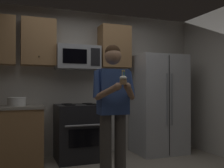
{
  "coord_description": "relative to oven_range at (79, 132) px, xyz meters",
  "views": [
    {
      "loc": [
        -1.16,
        -2.92,
        1.2
      ],
      "look_at": [
        0.01,
        0.22,
        1.25
      ],
      "focal_mm": 41.74,
      "sensor_mm": 36.0,
      "label": 1
    }
  ],
  "objects": [
    {
      "name": "cabinet_row_upper",
      "position": [
        -0.57,
        0.17,
        1.49
      ],
      "size": [
        2.78,
        0.36,
        0.76
      ],
      "color": "#9E7247"
    },
    {
      "name": "oven_range",
      "position": [
        0.0,
        0.0,
        0.0
      ],
      "size": [
        0.76,
        0.7,
        0.93
      ],
      "color": "black",
      "rests_on": "ground"
    },
    {
      "name": "cupcake",
      "position": [
        0.18,
        -1.48,
        0.83
      ],
      "size": [
        0.09,
        0.09,
        0.17
      ],
      "color": "#A87F56"
    },
    {
      "name": "person",
      "position": [
        0.18,
        -1.15,
        0.53
      ],
      "size": [
        0.6,
        0.48,
        1.76
      ],
      "color": "#4C4742",
      "rests_on": "ground"
    },
    {
      "name": "bowl_large_white",
      "position": [
        -0.99,
        0.05,
        0.53
      ],
      "size": [
        0.29,
        0.29,
        0.13
      ],
      "color": "white",
      "rests_on": "counter_left"
    },
    {
      "name": "microwave",
      "position": [
        0.0,
        0.12,
        1.26
      ],
      "size": [
        0.74,
        0.41,
        0.4
      ],
      "color": "#9EA0A5"
    },
    {
      "name": "refrigerator",
      "position": [
        1.5,
        -0.04,
        0.44
      ],
      "size": [
        0.9,
        0.75,
        1.8
      ],
      "color": "#B7BABF",
      "rests_on": "ground"
    },
    {
      "name": "wall_back",
      "position": [
        0.15,
        0.39,
        0.84
      ],
      "size": [
        4.4,
        0.1,
        2.6
      ],
      "primitive_type": "cube",
      "color": "beige",
      "rests_on": "ground"
    }
  ]
}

